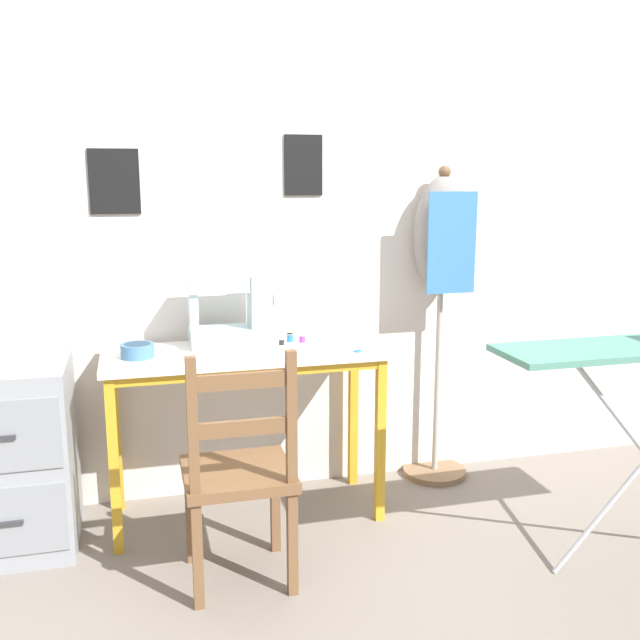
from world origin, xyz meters
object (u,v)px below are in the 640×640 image
Objects in this scene: fabric_bowl at (137,350)px; dress_form at (442,258)px; sewing_machine at (235,312)px; thread_spool_far_edge at (302,339)px; thread_spool_near_machine at (282,342)px; wooden_chair at (239,474)px; thread_spool_mid_table at (290,338)px; scissors at (363,350)px; filing_cabinet at (15,456)px.

dress_form is at bearing 7.87° from fabric_bowl.
sewing_machine reaches higher than thread_spool_far_edge.
wooden_chair is (-0.28, -0.58, -0.35)m from thread_spool_near_machine.
thread_spool_mid_table is (0.05, 0.05, 0.00)m from thread_spool_near_machine.
sewing_machine is 0.46m from fabric_bowl.
wooden_chair reaches higher than thread_spool_near_machine.
sewing_machine reaches higher than wooden_chair.
scissors is 0.17× the size of filing_cabinet.
thread_spool_far_edge is (0.05, -0.02, -0.00)m from thread_spool_mid_table.
sewing_machine is 12.17× the size of thread_spool_near_machine.
sewing_machine is 0.32m from thread_spool_far_edge.
thread_spool_mid_table is 1.24m from filing_cabinet.
fabric_bowl is 0.72m from wooden_chair.
fabric_bowl is 0.62m from thread_spool_near_machine.
scissors is (0.51, -0.25, -0.15)m from sewing_machine.
thread_spool_mid_table reaches higher than thread_spool_near_machine.
fabric_bowl is 0.18× the size of filing_cabinet.
thread_spool_near_machine is 1.19m from filing_cabinet.
thread_spool_far_edge is 0.02× the size of dress_form.
scissors is 3.58× the size of thread_spool_far_edge.
fabric_bowl is 3.82× the size of thread_spool_far_edge.
fabric_bowl reaches higher than scissors.
filing_cabinet reaches higher than scissors.
thread_spool_far_edge is at bearing 57.50° from wooden_chair.
sewing_machine is at bearing 82.17° from wooden_chair.
thread_spool_mid_table is at bearing 156.37° from thread_spool_far_edge.
thread_spool_far_edge reaches higher than filing_cabinet.
dress_form is (0.82, 0.14, 0.33)m from thread_spool_near_machine.
thread_spool_far_edge is at bearing 4.49° from filing_cabinet.
dress_form reaches higher than fabric_bowl.
wooden_chair is (-0.38, -0.60, -0.35)m from thread_spool_far_edge.
thread_spool_mid_table is (-0.27, 0.24, 0.02)m from scissors.
sewing_machine is 1.04m from dress_form.
scissors is at bearing -8.03° from fabric_bowl.
thread_spool_near_machine is at bearing 63.87° from wooden_chair.
wooden_chair reaches higher than thread_spool_far_edge.
wooden_chair is at bearing -116.13° from thread_spool_near_machine.
scissors is at bearing 32.76° from wooden_chair.
scissors is at bearing -4.75° from filing_cabinet.
dress_form reaches higher than sewing_machine.
sewing_machine reaches higher than filing_cabinet.
thread_spool_far_edge is at bearing -23.63° from thread_spool_mid_table.
fabric_bowl is at bearing 123.09° from wooden_chair.
dress_form is (1.02, 0.08, 0.20)m from sewing_machine.
filing_cabinet is at bearing -174.22° from thread_spool_mid_table.
filing_cabinet is (-1.12, -0.07, -0.39)m from thread_spool_near_machine.
thread_spool_mid_table is 0.84m from dress_form.
scissors is at bearing -41.62° from thread_spool_mid_table.
filing_cabinet is at bearing -171.97° from sewing_machine.
dress_form reaches higher than wooden_chair.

